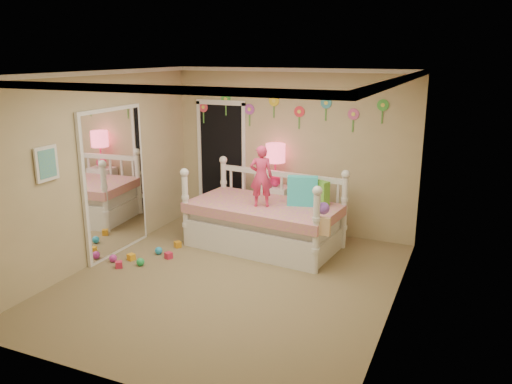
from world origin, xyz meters
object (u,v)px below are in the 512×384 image
at_px(child, 261,176).
at_px(daybed, 264,208).
at_px(nightstand, 275,209).
at_px(table_lamp, 275,158).

bearing_deg(child, daybed, -109.01).
xyz_separation_m(nightstand, table_lamp, (0.00, 0.00, 0.83)).
distance_m(child, nightstand, 1.15).
height_order(nightstand, table_lamp, table_lamp).
bearing_deg(child, nightstand, -105.19).
height_order(daybed, child, child).
xyz_separation_m(daybed, nightstand, (-0.11, 0.72, -0.23)).
bearing_deg(daybed, child, -79.95).
distance_m(nightstand, table_lamp, 0.83).
distance_m(daybed, table_lamp, 0.95).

